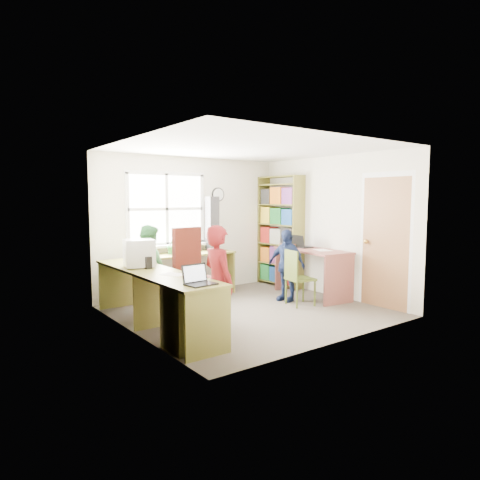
{
  "coord_description": "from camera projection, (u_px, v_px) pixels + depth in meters",
  "views": [
    {
      "loc": [
        -3.83,
        -4.94,
        1.67
      ],
      "look_at": [
        0.0,
        0.25,
        1.05
      ],
      "focal_mm": 32.0,
      "sensor_mm": 36.0,
      "label": 1
    }
  ],
  "objects": [
    {
      "name": "person_navy",
      "position": [
        286.0,
        265.0,
        7.0
      ],
      "size": [
        0.43,
        0.74,
        1.18
      ],
      "primitive_type": "imported",
      "rotation": [
        0.0,
        0.0,
        -1.35
      ],
      "color": "#162246",
      "rests_on": "ground"
    },
    {
      "name": "speaker_a",
      "position": [
        148.0,
        263.0,
        5.65
      ],
      "size": [
        0.08,
        0.08,
        0.16
      ],
      "rotation": [
        0.0,
        0.0,
        -0.02
      ],
      "color": "black",
      "rests_on": "l_desk"
    },
    {
      "name": "laptop_left",
      "position": [
        198.0,
        280.0,
        4.62
      ],
      "size": [
        0.33,
        0.28,
        0.22
      ],
      "rotation": [
        0.0,
        0.0,
        0.08
      ],
      "color": "black",
      "rests_on": "l_desk"
    },
    {
      "name": "paper_a",
      "position": [
        174.0,
        274.0,
        5.23
      ],
      "size": [
        0.31,
        0.34,
        0.0
      ],
      "rotation": [
        0.0,
        0.0,
        0.47
      ],
      "color": "white",
      "rests_on": "l_desk"
    },
    {
      "name": "paper_b",
      "position": [
        323.0,
        250.0,
        7.17
      ],
      "size": [
        0.29,
        0.35,
        0.0
      ],
      "rotation": [
        0.0,
        0.0,
        -0.3
      ],
      "color": "white",
      "rests_on": "right_desk"
    },
    {
      "name": "potted_plant",
      "position": [
        172.0,
        245.0,
        7.12
      ],
      "size": [
        0.18,
        0.16,
        0.3
      ],
      "primitive_type": "imported",
      "rotation": [
        0.0,
        0.0,
        0.14
      ],
      "color": "#2C6F30",
      "rests_on": "l_desk"
    },
    {
      "name": "right_desk",
      "position": [
        312.0,
        262.0,
        7.33
      ],
      "size": [
        0.83,
        1.48,
        0.81
      ],
      "rotation": [
        0.0,
        0.0,
        -0.13
      ],
      "color": "brown",
      "rests_on": "ground"
    },
    {
      "name": "room",
      "position": [
        247.0,
        230.0,
        6.35
      ],
      "size": [
        3.64,
        3.44,
        2.44
      ],
      "color": "#4A433A",
      "rests_on": "ground"
    },
    {
      "name": "wooden_chair",
      "position": [
        297.0,
        275.0,
        6.69
      ],
      "size": [
        0.45,
        0.45,
        0.88
      ],
      "rotation": [
        0.0,
        0.0,
        -0.2
      ],
      "color": "#48581D",
      "rests_on": "ground"
    },
    {
      "name": "swivel_chair",
      "position": [
        193.0,
        279.0,
        6.06
      ],
      "size": [
        0.66,
        0.66,
        1.26
      ],
      "rotation": [
        0.0,
        0.0,
        0.13
      ],
      "color": "black",
      "rests_on": "ground"
    },
    {
      "name": "crt_monitor",
      "position": [
        139.0,
        253.0,
        5.76
      ],
      "size": [
        0.45,
        0.42,
        0.38
      ],
      "rotation": [
        0.0,
        0.0,
        -0.23
      ],
      "color": "silver",
      "rests_on": "l_desk"
    },
    {
      "name": "game_box",
      "position": [
        291.0,
        245.0,
        7.69
      ],
      "size": [
        0.33,
        0.33,
        0.06
      ],
      "rotation": [
        0.0,
        0.0,
        0.12
      ],
      "color": "red",
      "rests_on": "right_desk"
    },
    {
      "name": "person_green",
      "position": [
        150.0,
        268.0,
        6.36
      ],
      "size": [
        0.49,
        0.63,
        1.29
      ],
      "primitive_type": "imported",
      "rotation": [
        0.0,
        0.0,
        1.57
      ],
      "color": "#317A3E",
      "rests_on": "ground"
    },
    {
      "name": "speaker_b",
      "position": [
        136.0,
        258.0,
        6.05
      ],
      "size": [
        0.11,
        0.11,
        0.17
      ],
      "rotation": [
        0.0,
        0.0,
        -0.3
      ],
      "color": "black",
      "rests_on": "l_desk"
    },
    {
      "name": "person_red",
      "position": [
        218.0,
        283.0,
        5.02
      ],
      "size": [
        0.35,
        0.51,
        1.37
      ],
      "primitive_type": "imported",
      "rotation": [
        0.0,
        0.0,
        1.53
      ],
      "color": "maroon",
      "rests_on": "ground"
    },
    {
      "name": "bookshelf",
      "position": [
        280.0,
        234.0,
        8.21
      ],
      "size": [
        0.3,
        1.02,
        2.1
      ],
      "color": "olive",
      "rests_on": "ground"
    },
    {
      "name": "laptop_right",
      "position": [
        300.0,
        245.0,
        7.55
      ],
      "size": [
        0.28,
        0.33,
        0.23
      ],
      "rotation": [
        0.0,
        0.0,
        1.56
      ],
      "color": "black",
      "rests_on": "right_desk"
    },
    {
      "name": "l_desk",
      "position": [
        181.0,
        297.0,
        5.34
      ],
      "size": [
        2.38,
        2.95,
        0.75
      ],
      "color": "olive",
      "rests_on": "ground"
    },
    {
      "name": "cd_tower",
      "position": [
        212.0,
        224.0,
        7.62
      ],
      "size": [
        0.2,
        0.18,
        0.96
      ],
      "rotation": [
        0.0,
        0.0,
        0.03
      ],
      "color": "black",
      "rests_on": "l_desk"
    }
  ]
}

